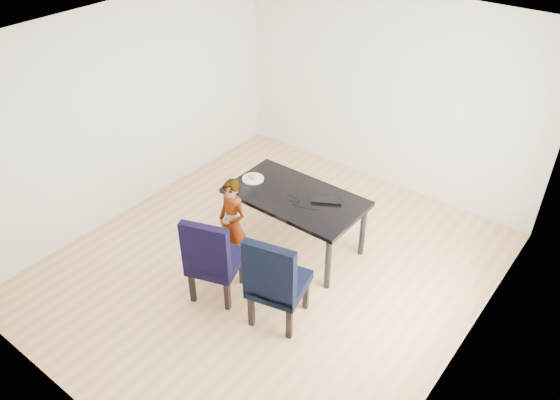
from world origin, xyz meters
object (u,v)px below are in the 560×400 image
Objects in this scene: plate at (253,179)px; laptop at (327,198)px; chair_right at (279,277)px; child at (233,222)px; chair_left at (216,254)px; dining_table at (295,221)px.

laptop is at bearing 12.07° from plate.
chair_right is 1.01× the size of child.
chair_right is 1.06m from child.
chair_left is 1.23m from plate.
laptop is at bearing 27.33° from dining_table.
laptop reaches higher than dining_table.
dining_table is 1.44× the size of child.
dining_table is at bearing 104.70° from chair_right.
plate is (-0.21, 0.61, 0.20)m from child.
chair_left is 0.97× the size of child.
plate is (-0.62, -0.04, 0.38)m from dining_table.
child is 0.68m from plate.
child is 3.16× the size of laptop.
child is 1.12m from laptop.
plate is (-1.19, 1.01, 0.20)m from chair_right.
dining_table is at bearing -2.88° from laptop.
dining_table is 1.20m from chair_right.
dining_table is 4.56× the size of laptop.
chair_left reaches higher than dining_table.
plate reaches higher than dining_table.
child reaches higher than chair_left.
dining_table is 1.19m from chair_left.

